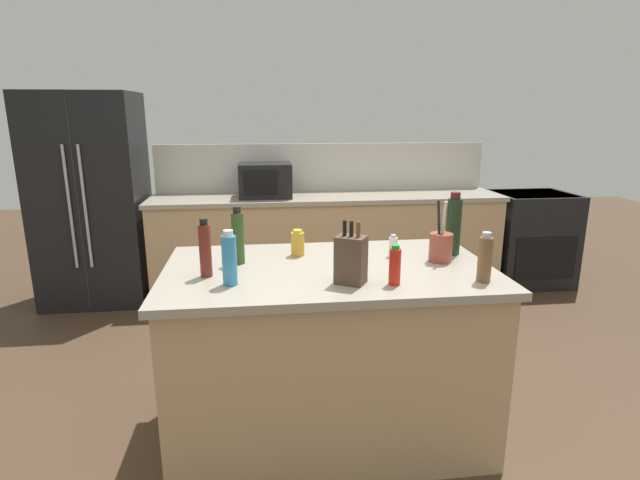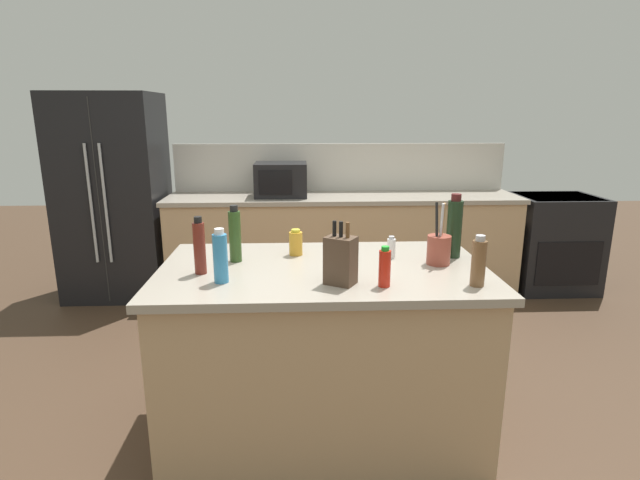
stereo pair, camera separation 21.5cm
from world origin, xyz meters
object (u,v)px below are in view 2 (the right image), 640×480
(microwave, at_px, (281,180))
(dish_soap_bottle, at_px, (220,257))
(knife_block, at_px, (341,260))
(wine_bottle, at_px, (454,228))
(range_oven, at_px, (553,242))
(vinegar_bottle, at_px, (199,247))
(hot_sauce_bottle, at_px, (385,268))
(pepper_grinder, at_px, (479,262))
(refrigerator, at_px, (114,197))
(honey_jar, at_px, (296,243))
(salt_shaker, at_px, (391,248))
(olive_oil_bottle, at_px, (235,235))
(utensil_crock, at_px, (439,249))

(microwave, height_order, dish_soap_bottle, microwave)
(knife_block, relative_size, wine_bottle, 0.85)
(range_oven, bearing_deg, dish_soap_bottle, -139.66)
(range_oven, height_order, vinegar_bottle, vinegar_bottle)
(range_oven, height_order, hot_sauce_bottle, hot_sauce_bottle)
(vinegar_bottle, distance_m, pepper_grinder, 1.30)
(refrigerator, height_order, microwave, refrigerator)
(microwave, height_order, hot_sauce_bottle, microwave)
(honey_jar, xyz_separation_m, salt_shaker, (0.51, -0.08, -0.01))
(microwave, distance_m, hot_sauce_bottle, 2.56)
(hot_sauce_bottle, bearing_deg, wine_bottle, 45.21)
(range_oven, xyz_separation_m, olive_oil_bottle, (-2.81, -2.08, 0.61))
(microwave, bearing_deg, pepper_grinder, -69.10)
(dish_soap_bottle, bearing_deg, hot_sauce_bottle, -6.88)
(utensil_crock, xyz_separation_m, hot_sauce_bottle, (-0.33, -0.32, 0.01))
(vinegar_bottle, bearing_deg, pepper_grinder, -10.31)
(pepper_grinder, relative_size, salt_shaker, 1.94)
(refrigerator, bearing_deg, olive_oil_bottle, -57.13)
(range_oven, height_order, knife_block, knife_block)
(dish_soap_bottle, height_order, wine_bottle, wine_bottle)
(pepper_grinder, xyz_separation_m, wine_bottle, (0.03, 0.46, 0.05))
(knife_block, distance_m, hot_sauce_bottle, 0.20)
(utensil_crock, relative_size, honey_jar, 2.24)
(knife_block, distance_m, honey_jar, 0.53)
(refrigerator, xyz_separation_m, honey_jar, (1.69, -2.02, 0.07))
(honey_jar, distance_m, wine_bottle, 0.85)
(range_oven, bearing_deg, olive_oil_bottle, -143.51)
(range_oven, height_order, utensil_crock, utensil_crock)
(vinegar_bottle, height_order, pepper_grinder, vinegar_bottle)
(olive_oil_bottle, relative_size, pepper_grinder, 1.27)
(olive_oil_bottle, height_order, hot_sauce_bottle, olive_oil_bottle)
(vinegar_bottle, xyz_separation_m, pepper_grinder, (1.28, -0.23, -0.02))
(vinegar_bottle, xyz_separation_m, dish_soap_bottle, (0.12, -0.13, -0.01))
(honey_jar, height_order, wine_bottle, wine_bottle)
(olive_oil_bottle, distance_m, dish_soap_bottle, 0.33)
(wine_bottle, bearing_deg, range_oven, 51.10)
(vinegar_bottle, bearing_deg, wine_bottle, 9.95)
(hot_sauce_bottle, bearing_deg, microwave, 102.16)
(microwave, height_order, utensil_crock, utensil_crock)
(range_oven, height_order, olive_oil_bottle, olive_oil_bottle)
(refrigerator, height_order, utensil_crock, refrigerator)
(microwave, distance_m, pepper_grinder, 2.69)
(knife_block, distance_m, utensil_crock, 0.60)
(olive_oil_bottle, bearing_deg, hot_sauce_bottle, -30.56)
(refrigerator, bearing_deg, dish_soap_bottle, -61.26)
(refrigerator, bearing_deg, knife_block, -52.93)
(pepper_grinder, xyz_separation_m, salt_shaker, (-0.31, 0.45, -0.05))
(olive_oil_bottle, height_order, salt_shaker, olive_oil_bottle)
(utensil_crock, xyz_separation_m, olive_oil_bottle, (-1.04, 0.10, 0.06))
(utensil_crock, height_order, olive_oil_bottle, utensil_crock)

